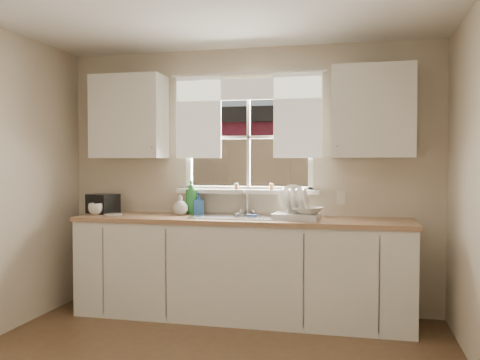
% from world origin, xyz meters
% --- Properties ---
extents(room_walls, '(3.62, 4.02, 2.50)m').
position_xyz_m(room_walls, '(0.00, -0.07, 1.24)').
color(room_walls, beige).
rests_on(room_walls, ground).
extents(window, '(1.38, 0.16, 1.06)m').
position_xyz_m(window, '(0.00, 2.00, 1.49)').
color(window, white).
rests_on(window, room_walls).
extents(curtains, '(1.50, 0.03, 0.81)m').
position_xyz_m(curtains, '(0.00, 1.95, 1.93)').
color(curtains, white).
rests_on(curtains, room_walls).
extents(base_cabinets, '(3.00, 0.62, 0.87)m').
position_xyz_m(base_cabinets, '(0.00, 1.68, 0.43)').
color(base_cabinets, silver).
rests_on(base_cabinets, ground).
extents(countertop, '(3.04, 0.65, 0.04)m').
position_xyz_m(countertop, '(0.00, 1.68, 0.89)').
color(countertop, '#9B714D').
rests_on(countertop, base_cabinets).
extents(upper_cabinet_left, '(0.70, 0.33, 0.80)m').
position_xyz_m(upper_cabinet_left, '(-1.15, 1.82, 1.85)').
color(upper_cabinet_left, silver).
rests_on(upper_cabinet_left, room_walls).
extents(upper_cabinet_right, '(0.70, 0.33, 0.80)m').
position_xyz_m(upper_cabinet_right, '(1.15, 1.82, 1.85)').
color(upper_cabinet_right, silver).
rests_on(upper_cabinet_right, room_walls).
extents(wall_outlet, '(0.08, 0.01, 0.12)m').
position_xyz_m(wall_outlet, '(0.88, 1.99, 1.08)').
color(wall_outlet, beige).
rests_on(wall_outlet, room_walls).
extents(sill_jars, '(0.38, 0.04, 0.06)m').
position_xyz_m(sill_jars, '(0.07, 1.94, 1.18)').
color(sill_jars, brown).
rests_on(sill_jars, window).
extents(backyard, '(20.00, 10.00, 6.13)m').
position_xyz_m(backyard, '(0.58, 8.42, 3.46)').
color(backyard, '#335421').
rests_on(backyard, ground).
extents(sink, '(0.88, 0.52, 0.40)m').
position_xyz_m(sink, '(0.00, 1.71, 0.84)').
color(sink, '#B7B7BC').
rests_on(sink, countertop).
extents(dish_rack, '(0.41, 0.32, 0.30)m').
position_xyz_m(dish_rack, '(0.50, 1.67, 0.99)').
color(dish_rack, silver).
rests_on(dish_rack, countertop).
extents(bowl, '(0.30, 0.30, 0.06)m').
position_xyz_m(bowl, '(0.61, 1.62, 0.99)').
color(bowl, beige).
rests_on(bowl, dish_rack).
extents(soap_bottle_a, '(0.15, 0.16, 0.33)m').
position_xyz_m(soap_bottle_a, '(-0.54, 1.89, 1.07)').
color(soap_bottle_a, '#287B32').
rests_on(soap_bottle_a, countertop).
extents(soap_bottle_b, '(0.12, 0.13, 0.21)m').
position_xyz_m(soap_bottle_b, '(-0.46, 1.87, 1.01)').
color(soap_bottle_b, '#2C60A8').
rests_on(soap_bottle_b, countertop).
extents(soap_bottle_c, '(0.16, 0.16, 0.19)m').
position_xyz_m(soap_bottle_c, '(-0.61, 1.78, 1.00)').
color(soap_bottle_c, '#F1EAC6').
rests_on(soap_bottle_c, countertop).
extents(saucer, '(0.17, 0.17, 0.01)m').
position_xyz_m(saucer, '(-1.23, 1.65, 0.92)').
color(saucer, silver).
rests_on(saucer, countertop).
extents(cup, '(0.18, 0.18, 0.11)m').
position_xyz_m(cup, '(-1.40, 1.61, 0.97)').
color(cup, silver).
rests_on(cup, countertop).
extents(black_appliance, '(0.31, 0.29, 0.19)m').
position_xyz_m(black_appliance, '(-1.40, 1.76, 1.00)').
color(black_appliance, black).
rests_on(black_appliance, countertop).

